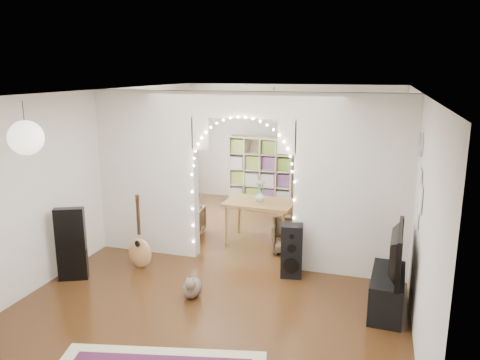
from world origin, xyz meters
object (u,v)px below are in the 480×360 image
(dining_table, at_px, (260,205))
(dining_chair_left, at_px, (188,221))
(acoustic_guitar, at_px, (139,241))
(floor_speaker, at_px, (292,251))
(media_console, at_px, (387,292))
(bookcase, at_px, (261,170))
(dining_chair_right, at_px, (289,237))

(dining_table, bearing_deg, dining_chair_left, -174.67)
(acoustic_guitar, distance_m, floor_speaker, 2.34)
(floor_speaker, bearing_deg, media_console, -34.50)
(acoustic_guitar, distance_m, bookcase, 4.31)
(dining_table, height_order, dining_chair_left, dining_table)
(floor_speaker, bearing_deg, dining_table, 114.48)
(floor_speaker, xyz_separation_m, dining_chair_left, (-2.19, 1.21, -0.13))
(acoustic_guitar, distance_m, dining_table, 2.22)
(media_console, xyz_separation_m, dining_chair_left, (-3.54, 1.87, 0.02))
(dining_chair_left, bearing_deg, dining_table, -6.02)
(acoustic_guitar, bearing_deg, dining_chair_right, 56.05)
(media_console, relative_size, dining_chair_left, 1.72)
(bookcase, height_order, dining_chair_right, bookcase)
(dining_table, bearing_deg, acoustic_guitar, -128.92)
(dining_chair_right, bearing_deg, acoustic_guitar, -157.62)
(media_console, xyz_separation_m, dining_table, (-2.16, 1.90, 0.43))
(bookcase, xyz_separation_m, dining_chair_left, (-0.74, -2.62, -0.50))
(media_console, bearing_deg, dining_chair_left, 155.16)
(dining_chair_right, bearing_deg, floor_speaker, -87.23)
(acoustic_guitar, height_order, dining_chair_right, acoustic_guitar)
(dining_chair_left, bearing_deg, media_console, -35.28)
(dining_table, height_order, dining_chair_right, dining_table)
(bookcase, xyz_separation_m, dining_table, (0.64, -2.59, -0.08))
(acoustic_guitar, height_order, media_console, acoustic_guitar)
(media_console, relative_size, dining_chair_right, 1.73)
(acoustic_guitar, height_order, dining_table, acoustic_guitar)
(acoustic_guitar, bearing_deg, media_console, 18.96)
(floor_speaker, xyz_separation_m, dining_chair_right, (-0.22, 0.96, -0.14))
(dining_chair_left, bearing_deg, bookcase, 66.84)
(acoustic_guitar, relative_size, dining_chair_left, 1.71)
(media_console, distance_m, dining_table, 2.91)
(dining_chair_left, bearing_deg, acoustic_guitar, -101.87)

